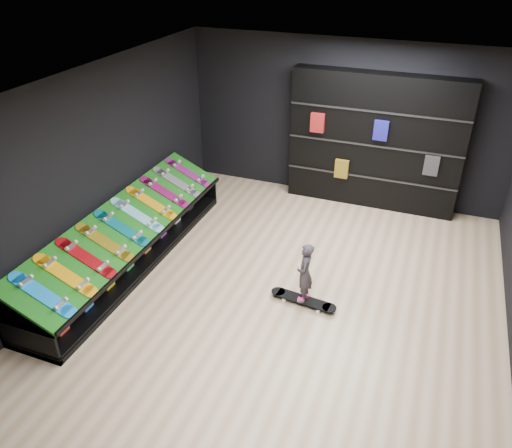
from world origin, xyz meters
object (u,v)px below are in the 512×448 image
(display_rack, at_px, (130,247))
(back_shelving, at_px, (375,142))
(child, at_px, (304,284))
(floor_skateboard, at_px, (303,302))

(display_rack, distance_m, back_shelving, 4.70)
(display_rack, bearing_deg, back_shelving, 46.28)
(child, bearing_deg, back_shelving, 165.98)
(back_shelving, bearing_deg, display_rack, -133.72)
(back_shelving, distance_m, child, 3.51)
(floor_skateboard, bearing_deg, child, 6.52)
(display_rack, height_order, floor_skateboard, display_rack)
(display_rack, relative_size, back_shelving, 1.45)
(floor_skateboard, bearing_deg, back_shelving, 91.28)
(display_rack, xyz_separation_m, floor_skateboard, (2.86, -0.06, -0.21))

